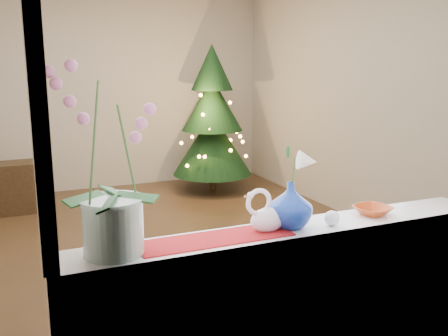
% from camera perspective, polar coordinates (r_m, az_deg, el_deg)
% --- Properties ---
extents(ground, '(5.00, 5.00, 0.00)m').
position_cam_1_polar(ground, '(4.77, -7.73, -8.85)').
color(ground, '#382717').
rests_on(ground, ground).
extents(wall_back, '(4.50, 0.10, 2.70)m').
position_cam_1_polar(wall_back, '(6.91, -13.83, 8.84)').
color(wall_back, '#BCB3A4').
rests_on(wall_back, ground).
extents(wall_front, '(4.50, 0.10, 2.70)m').
position_cam_1_polar(wall_front, '(2.18, 9.64, 2.97)').
color(wall_front, '#BCB3A4').
rests_on(wall_front, ground).
extents(wall_right, '(0.10, 5.00, 2.70)m').
position_cam_1_polar(wall_right, '(5.51, 15.18, 8.06)').
color(wall_right, '#BCB3A4').
rests_on(wall_right, ground).
extents(window_apron, '(2.20, 0.08, 0.88)m').
position_cam_1_polar(window_apron, '(2.52, 8.36, -17.82)').
color(window_apron, white).
rests_on(window_apron, ground).
extents(windowsill, '(2.20, 0.26, 0.04)m').
position_cam_1_polar(windowsill, '(2.40, 7.55, -7.26)').
color(windowsill, white).
rests_on(windowsill, window_apron).
extents(window_frame, '(2.22, 0.06, 1.60)m').
position_cam_1_polar(window_frame, '(2.18, 9.52, 12.22)').
color(window_frame, white).
rests_on(window_frame, windowsill).
extents(runner, '(0.70, 0.20, 0.01)m').
position_cam_1_polar(runner, '(2.22, -0.94, -8.05)').
color(runner, maroon).
rests_on(runner, windowsill).
extents(orchid_pot, '(0.34, 0.34, 0.78)m').
position_cam_1_polar(orchid_pot, '(2.00, -12.92, 0.84)').
color(orchid_pot, beige).
rests_on(orchid_pot, windowsill).
extents(swan, '(0.24, 0.14, 0.20)m').
position_cam_1_polar(swan, '(2.31, 5.04, -4.88)').
color(swan, white).
rests_on(swan, windowsill).
extents(blue_vase, '(0.28, 0.28, 0.25)m').
position_cam_1_polar(blue_vase, '(2.36, 7.60, -3.83)').
color(blue_vase, navy).
rests_on(blue_vase, windowsill).
extents(lily, '(0.14, 0.08, 0.19)m').
position_cam_1_polar(lily, '(2.31, 7.75, 1.42)').
color(lily, beige).
rests_on(lily, blue_vase).
extents(paperweight, '(0.08, 0.08, 0.07)m').
position_cam_1_polar(paperweight, '(2.44, 12.23, -5.63)').
color(paperweight, silver).
rests_on(paperweight, windowsill).
extents(amber_dish, '(0.18, 0.18, 0.04)m').
position_cam_1_polar(amber_dish, '(2.67, 16.62, -4.73)').
color(amber_dish, '#A83B12').
rests_on(amber_dish, windowsill).
extents(xmas_tree, '(1.39, 1.39, 1.92)m').
position_cam_1_polar(xmas_tree, '(6.59, -1.36, 5.65)').
color(xmas_tree, black).
rests_on(xmas_tree, ground).
extents(side_table, '(0.77, 0.39, 0.58)m').
position_cam_1_polar(side_table, '(6.18, -23.09, -2.09)').
color(side_table, black).
rests_on(side_table, ground).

